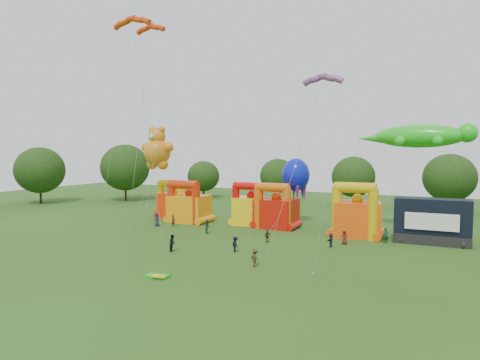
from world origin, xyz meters
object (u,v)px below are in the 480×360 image
at_px(bouncy_castle_2, 251,209).
at_px(bouncy_castle_0, 175,203).
at_px(teddy_bear_kite, 154,163).
at_px(gecko_kite, 399,177).
at_px(stage_trailer, 432,222).
at_px(octopus_kite, 292,187).
at_px(spectator_4, 267,236).
at_px(spectator_0, 157,220).

bearing_deg(bouncy_castle_2, bouncy_castle_0, 174.58).
relative_size(teddy_bear_kite, gecko_kite, 1.00).
height_order(stage_trailer, octopus_kite, octopus_kite).
bearing_deg(bouncy_castle_2, spectator_4, -55.97).
height_order(bouncy_castle_2, stage_trailer, bouncy_castle_2).
distance_m(bouncy_castle_2, gecko_kite, 20.57).
height_order(spectator_0, spectator_4, spectator_0).
bearing_deg(bouncy_castle_0, gecko_kite, 0.09).
bearing_deg(spectator_0, gecko_kite, 8.68).
height_order(octopus_kite, spectator_0, octopus_kite).
height_order(octopus_kite, spectator_4, octopus_kite).
bearing_deg(spectator_4, bouncy_castle_2, -112.19).
xyz_separation_m(bouncy_castle_0, gecko_kite, (34.14, 0.05, 5.08)).
xyz_separation_m(bouncy_castle_0, octopus_kite, (19.47, 1.61, 3.19)).
relative_size(stage_trailer, spectator_4, 5.41).
xyz_separation_m(teddy_bear_kite, octopus_kite, (19.88, 6.41, -3.31)).
bearing_deg(bouncy_castle_0, octopus_kite, 4.73).
bearing_deg(stage_trailer, bouncy_castle_0, 175.31).
height_order(stage_trailer, gecko_kite, gecko_kite).
distance_m(teddy_bear_kite, spectator_0, 9.14).
distance_m(gecko_kite, octopus_kite, 14.87).
xyz_separation_m(bouncy_castle_2, octopus_kite, (5.22, 2.96, 3.13)).
bearing_deg(octopus_kite, bouncy_castle_0, -175.27).
distance_m(gecko_kite, spectator_0, 33.17).
bearing_deg(bouncy_castle_2, gecko_kite, 4.04).
distance_m(bouncy_castle_0, teddy_bear_kite, 8.08).
xyz_separation_m(teddy_bear_kite, gecko_kite, (34.55, 4.85, -1.42)).
xyz_separation_m(bouncy_castle_0, teddy_bear_kite, (-0.41, -4.80, 6.49)).
bearing_deg(teddy_bear_kite, bouncy_castle_2, 13.23).
distance_m(stage_trailer, gecko_kite, 7.10).
height_order(bouncy_castle_2, octopus_kite, octopus_kite).
height_order(bouncy_castle_0, spectator_0, bouncy_castle_0).
bearing_deg(stage_trailer, bouncy_castle_2, 175.74).
bearing_deg(octopus_kite, spectator_0, -149.62).
bearing_deg(stage_trailer, spectator_0, -171.83).
relative_size(spectator_0, spectator_4, 1.22).
height_order(gecko_kite, spectator_4, gecko_kite).
bearing_deg(spectator_0, stage_trailer, 2.09).
relative_size(stage_trailer, teddy_bear_kite, 0.57).
bearing_deg(octopus_kite, teddy_bear_kite, -162.13).
distance_m(stage_trailer, spectator_0, 35.93).
bearing_deg(gecko_kite, spectator_0, -165.25).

